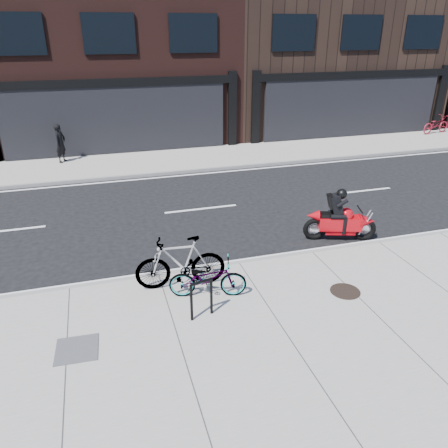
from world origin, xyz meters
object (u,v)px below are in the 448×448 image
object	(u,v)px
bicycle_rear	(180,262)
utility_grate	(77,349)
bicycle_far	(436,125)
manhole_cover	(345,291)
bicycle_front	(208,278)
pedestrian	(61,143)
bike_rack	(201,296)
motorcycle	(344,219)

from	to	relation	value
bicycle_rear	utility_grate	distance (m)	2.80
bicycle_far	manhole_cover	distance (m)	18.06
bicycle_front	manhole_cover	world-z (taller)	bicycle_front
pedestrian	bicycle_far	xyz separation A→B (m)	(19.33, 0.06, -0.33)
pedestrian	bike_rack	bearing A→B (deg)	-135.74
bicycle_rear	manhole_cover	xyz separation A→B (m)	(3.41, -1.26, -0.59)
pedestrian	bicycle_far	world-z (taller)	pedestrian
bike_rack	utility_grate	size ratio (longest dim) A/B	1.12
motorcycle	pedestrian	world-z (taller)	pedestrian
bicycle_far	manhole_cover	xyz separation A→B (m)	(-12.99, -12.54, -0.47)
bicycle_front	bicycle_rear	world-z (taller)	bicycle_rear
manhole_cover	utility_grate	size ratio (longest dim) A/B	0.88
bicycle_far	manhole_cover	world-z (taller)	bicycle_far
motorcycle	utility_grate	bearing A→B (deg)	-140.18
bike_rack	bicycle_rear	xyz separation A→B (m)	(-0.17, 1.24, 0.11)
bicycle_rear	bicycle_far	distance (m)	19.91
bicycle_rear	bicycle_front	bearing A→B (deg)	45.78
bicycle_rear	pedestrian	world-z (taller)	pedestrian
pedestrian	bicycle_far	bearing A→B (deg)	-59.50
bike_rack	bicycle_front	size ratio (longest dim) A/B	0.50
bicycle_front	bicycle_rear	size ratio (longest dim) A/B	0.83
motorcycle	bicycle_front	bearing A→B (deg)	-139.27
motorcycle	pedestrian	bearing A→B (deg)	145.83
bike_rack	utility_grate	xyz separation A→B (m)	(-2.41, -0.32, -0.48)
pedestrian	motorcycle	bearing A→B (deg)	-111.67
bicycle_front	utility_grate	size ratio (longest dim) A/B	2.21
bicycle_rear	motorcycle	size ratio (longest dim) A/B	1.01
bicycle_front	utility_grate	world-z (taller)	bicycle_front
utility_grate	bike_rack	bearing A→B (deg)	7.58
bike_rack	motorcycle	world-z (taller)	motorcycle
manhole_cover	bicycle_front	bearing A→B (deg)	166.27
bike_rack	manhole_cover	distance (m)	3.28
bicycle_far	motorcycle	bearing A→B (deg)	120.70
utility_grate	bicycle_far	bearing A→B (deg)	34.56
bike_rack	motorcycle	bearing A→B (deg)	28.56
bicycle_rear	bicycle_far	world-z (taller)	bicycle_rear
bicycle_rear	motorcycle	world-z (taller)	motorcycle
pedestrian	bicycle_far	distance (m)	19.33
bicycle_rear	bicycle_far	bearing A→B (deg)	129.30
bicycle_rear	manhole_cover	world-z (taller)	bicycle_rear
bicycle_rear	utility_grate	bearing A→B (deg)	-50.35
bike_rack	pedestrian	world-z (taller)	pedestrian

